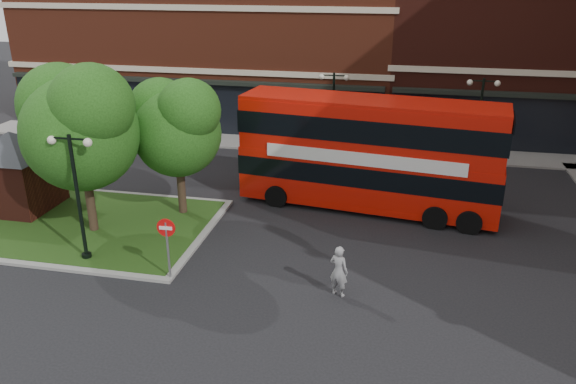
% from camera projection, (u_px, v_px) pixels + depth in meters
% --- Properties ---
extents(ground, '(120.00, 120.00, 0.00)m').
position_uv_depth(ground, '(223.00, 278.00, 20.29)').
color(ground, black).
rests_on(ground, ground).
extents(pavement_far, '(44.00, 3.00, 0.12)m').
position_uv_depth(pavement_far, '(304.00, 145.00, 35.26)').
color(pavement_far, slate).
rests_on(pavement_far, ground).
extents(terrace_far_left, '(26.00, 12.00, 14.00)m').
position_uv_depth(terrace_far_left, '(216.00, 18.00, 41.02)').
color(terrace_far_left, maroon).
rests_on(terrace_far_left, ground).
extents(terrace_far_right, '(18.00, 12.00, 16.00)m').
position_uv_depth(terrace_far_right, '(538.00, 8.00, 36.44)').
color(terrace_far_right, '#471911').
rests_on(terrace_far_right, ground).
extents(traffic_island, '(12.60, 7.60, 0.15)m').
position_uv_depth(traffic_island, '(69.00, 223.00, 24.52)').
color(traffic_island, gray).
rests_on(traffic_island, ground).
extents(kiosk, '(6.51, 6.51, 3.60)m').
position_uv_depth(kiosk, '(14.00, 162.00, 25.16)').
color(kiosk, '#471911').
rests_on(kiosk, traffic_island).
extents(tree_island_west, '(5.40, 4.71, 7.21)m').
position_uv_depth(tree_island_west, '(78.00, 122.00, 22.11)').
color(tree_island_west, '#2D2116').
rests_on(tree_island_west, ground).
extents(tree_island_east, '(4.46, 3.90, 6.29)m').
position_uv_depth(tree_island_east, '(175.00, 123.00, 23.99)').
color(tree_island_east, '#2D2116').
rests_on(tree_island_east, ground).
extents(lamp_island, '(1.72, 0.36, 5.00)m').
position_uv_depth(lamp_island, '(77.00, 192.00, 20.47)').
color(lamp_island, black).
rests_on(lamp_island, ground).
extents(lamp_far_left, '(1.72, 0.36, 5.00)m').
position_uv_depth(lamp_far_left, '(333.00, 111.00, 32.03)').
color(lamp_far_left, black).
rests_on(lamp_far_left, ground).
extents(lamp_far_right, '(1.72, 0.36, 5.00)m').
position_uv_depth(lamp_far_right, '(479.00, 118.00, 30.50)').
color(lamp_far_right, black).
rests_on(lamp_far_right, ground).
extents(bus, '(11.96, 4.21, 4.47)m').
position_uv_depth(bus, '(369.00, 147.00, 25.26)').
color(bus, red).
rests_on(bus, ground).
extents(woman, '(0.79, 0.67, 1.85)m').
position_uv_depth(woman, '(339.00, 271.00, 18.92)').
color(woman, gray).
rests_on(woman, ground).
extents(car_silver, '(4.04, 1.67, 1.37)m').
position_uv_depth(car_silver, '(305.00, 145.00, 33.13)').
color(car_silver, silver).
rests_on(car_silver, ground).
extents(car_white, '(4.52, 1.97, 1.45)m').
position_uv_depth(car_white, '(416.00, 144.00, 33.25)').
color(car_white, silver).
rests_on(car_white, ground).
extents(no_entry_sign, '(0.66, 0.08, 2.40)m').
position_uv_depth(no_entry_sign, '(167.00, 237.00, 19.54)').
color(no_entry_sign, slate).
rests_on(no_entry_sign, ground).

